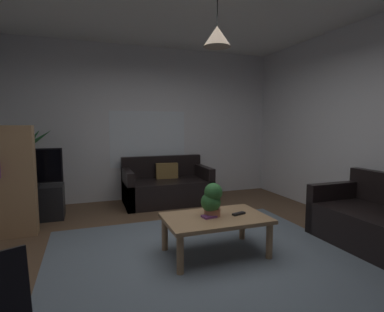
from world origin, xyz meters
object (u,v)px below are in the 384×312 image
Objects in this scene: potted_palm_corner at (23,173)px; tv_stand at (31,203)px; bookshelf_corner at (4,182)px; pendant_lamp at (217,36)px; remote_on_table_0 at (239,214)px; potted_plant_on_table at (212,199)px; tv at (29,167)px; couch_under_window at (167,188)px; book_on_table_0 at (209,216)px; coffee_table at (215,222)px.

tv_stand is at bearing -69.61° from potted_palm_corner.
pendant_lamp is at bearing -30.85° from bookshelf_corner.
remote_on_table_0 is 0.35m from potted_plant_on_table.
potted_plant_on_table is 0.40× the size of tv.
pendant_lamp is at bearing -110.77° from remote_on_table_0.
potted_palm_corner is 3.67m from pendant_lamp.
couch_under_window is 2.28m from book_on_table_0.
potted_plant_on_table reaches higher than coffee_table.
book_on_table_0 is 0.16× the size of tv_stand.
pendant_lamp is (0.00, 0.00, 1.94)m from coffee_table.
book_on_table_0 is 0.10× the size of bookshelf_corner.
book_on_table_0 is 0.18m from potted_plant_on_table.
tv_stand is 0.64× the size of bookshelf_corner.
remote_on_table_0 is (0.35, -0.02, -0.00)m from book_on_table_0.
pendant_lamp reaches higher than tv_stand.
pendant_lamp is (2.27, -1.35, 1.59)m from bookshelf_corner.
tv_stand is (-2.08, 2.00, -0.11)m from coffee_table.
remote_on_table_0 is (0.21, -2.29, 0.16)m from couch_under_window.
bookshelf_corner is (-2.19, 1.36, 0.27)m from book_on_table_0.
potted_palm_corner reaches higher than potted_plant_on_table.
tv is 3.24m from pendant_lamp.
coffee_table is 2.66m from bookshelf_corner.
tv_stand is at bearing -145.71° from remote_on_table_0.
tv is at bearing 136.56° from potted_plant_on_table.
couch_under_window reaches higher than remote_on_table_0.
couch_under_window is at bearing 21.33° from bookshelf_corner.
remote_on_table_0 reaches higher than coffee_table.
tv_stand is (-2.14, -0.26, -0.02)m from couch_under_window.
pendant_lamp is at bearing -91.39° from couch_under_window.
pendant_lamp reaches higher than potted_plant_on_table.
bookshelf_corner is at bearing -106.63° from tv.
book_on_table_0 is 0.22× the size of pendant_lamp.
bookshelf_corner is 2.18× the size of pendant_lamp.
pendant_lamp reaches higher than book_on_table_0.
tv is at bearing 136.51° from pendant_lamp.
potted_plant_on_table is at bearing -43.44° from tv.
bookshelf_corner reaches higher than potted_plant_on_table.
tv is at bearing -70.55° from potted_palm_corner.
coffee_table is 1.72× the size of pendant_lamp.
potted_palm_corner is 0.99× the size of bookshelf_corner.
potted_plant_on_table is 0.41× the size of tv_stand.
bookshelf_corner is (-0.19, -0.62, -0.08)m from tv.
book_on_table_0 is at bearing -175.29° from coffee_table.
coffee_table is 1.94m from pendant_lamp.
coffee_table is at bearing -46.54° from potted_plant_on_table.
book_on_table_0 is at bearing -45.01° from tv_stand.
couch_under_window is 1.68× the size of tv_stand.
remote_on_table_0 is 1.89m from pendant_lamp.
coffee_table is 1.22× the size of tv.
coffee_table is 2.89m from tv_stand.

